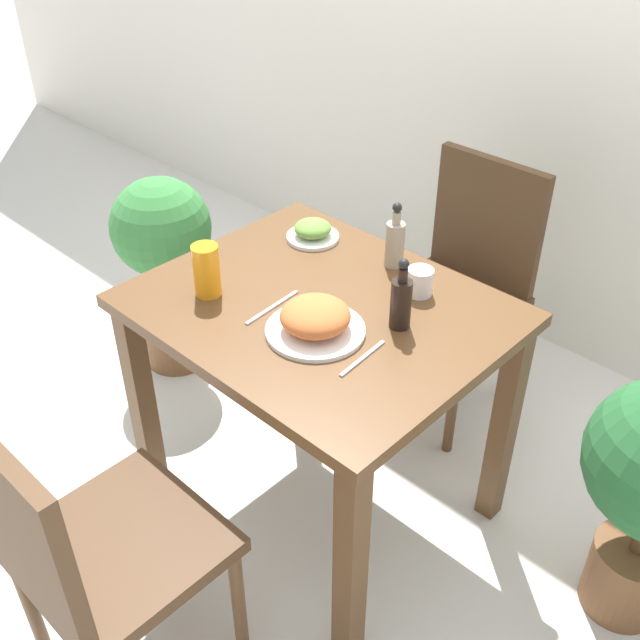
# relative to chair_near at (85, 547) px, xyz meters

# --- Properties ---
(ground_plane) EXTENTS (16.00, 16.00, 0.00)m
(ground_plane) POSITION_rel_chair_near_xyz_m (-0.03, 0.77, -0.50)
(ground_plane) COLOR silver
(dining_table) EXTENTS (0.92, 0.76, 0.74)m
(dining_table) POSITION_rel_chair_near_xyz_m (-0.03, 0.77, 0.12)
(dining_table) COLOR brown
(dining_table) RESTS_ON ground_plane
(chair_near) EXTENTS (0.42, 0.42, 0.88)m
(chair_near) POSITION_rel_chair_near_xyz_m (0.00, 0.00, 0.00)
(chair_near) COLOR #4C331E
(chair_near) RESTS_ON ground_plane
(chair_far) EXTENTS (0.42, 0.42, 0.88)m
(chair_far) POSITION_rel_chair_near_xyz_m (-0.04, 1.48, 0.00)
(chair_far) COLOR #4C331E
(chair_far) RESTS_ON ground_plane
(food_plate) EXTENTS (0.25, 0.25, 0.09)m
(food_plate) POSITION_rel_chair_near_xyz_m (0.05, 0.67, 0.29)
(food_plate) COLOR white
(food_plate) RESTS_ON dining_table
(side_plate) EXTENTS (0.16, 0.16, 0.06)m
(side_plate) POSITION_rel_chair_near_xyz_m (-0.28, 1.00, 0.27)
(side_plate) COLOR white
(side_plate) RESTS_ON dining_table
(drink_cup) EXTENTS (0.07, 0.07, 0.07)m
(drink_cup) POSITION_rel_chair_near_xyz_m (0.13, 0.98, 0.29)
(drink_cup) COLOR white
(drink_cup) RESTS_ON dining_table
(juice_glass) EXTENTS (0.07, 0.07, 0.14)m
(juice_glass) POSITION_rel_chair_near_xyz_m (-0.28, 0.60, 0.32)
(juice_glass) COLOR orange
(juice_glass) RESTS_ON dining_table
(sauce_bottle) EXTENTS (0.05, 0.05, 0.19)m
(sauce_bottle) POSITION_rel_chair_near_xyz_m (0.18, 0.83, 0.32)
(sauce_bottle) COLOR black
(sauce_bottle) RESTS_ON dining_table
(condiment_bottle) EXTENTS (0.05, 0.05, 0.19)m
(condiment_bottle) POSITION_rel_chair_near_xyz_m (-0.01, 1.05, 0.32)
(condiment_bottle) COLOR gray
(condiment_bottle) RESTS_ON dining_table
(fork_utensil) EXTENTS (0.02, 0.19, 0.00)m
(fork_utensil) POSITION_rel_chair_near_xyz_m (-0.10, 0.67, 0.25)
(fork_utensil) COLOR silver
(fork_utensil) RESTS_ON dining_table
(spoon_utensil) EXTENTS (0.02, 0.17, 0.00)m
(spoon_utensil) POSITION_rel_chair_near_xyz_m (0.20, 0.67, 0.25)
(spoon_utensil) COLOR silver
(spoon_utensil) RESTS_ON dining_table
(potted_plant_left) EXTENTS (0.36, 0.36, 0.76)m
(potted_plant_left) POSITION_rel_chair_near_xyz_m (-0.93, 0.90, -0.04)
(potted_plant_left) COLOR brown
(potted_plant_left) RESTS_ON ground_plane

